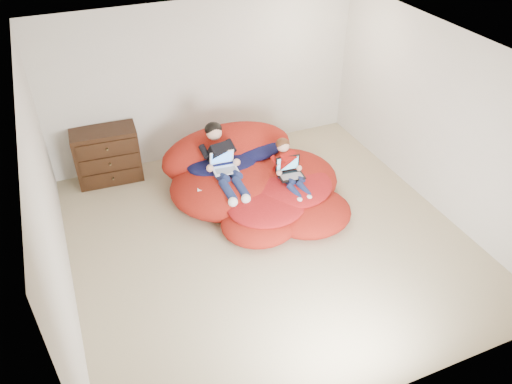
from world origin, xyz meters
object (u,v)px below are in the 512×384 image
at_px(younger_boy, 288,166).
at_px(laptop_black, 290,170).
at_px(dresser, 107,155).
at_px(beanbag_pile, 253,179).
at_px(laptop_white, 224,164).
at_px(older_boy, 222,158).

distance_m(younger_boy, laptop_black, 0.06).
relative_size(dresser, laptop_black, 2.61).
xyz_separation_m(beanbag_pile, younger_boy, (0.40, -0.34, 0.33)).
bearing_deg(dresser, laptop_white, -40.44).
height_order(older_boy, laptop_black, older_boy).
bearing_deg(dresser, younger_boy, -34.66).
xyz_separation_m(dresser, laptop_black, (2.28, -1.62, 0.13)).
xyz_separation_m(dresser, younger_boy, (2.28, -1.58, 0.17)).
bearing_deg(dresser, older_boy, -38.25).
height_order(older_boy, laptop_white, older_boy).
xyz_separation_m(younger_boy, laptop_black, (0.00, -0.04, -0.04)).
bearing_deg(older_boy, beanbag_pile, -12.07).
height_order(younger_boy, laptop_white, younger_boy).
distance_m(dresser, younger_boy, 2.78).
bearing_deg(older_boy, dresser, 141.75).
xyz_separation_m(beanbag_pile, laptop_black, (0.40, -0.38, 0.29)).
bearing_deg(dresser, laptop_black, -35.32).
height_order(beanbag_pile, laptop_white, beanbag_pile).
height_order(dresser, laptop_white, dresser).
height_order(older_boy, younger_boy, older_boy).
height_order(dresser, younger_boy, younger_boy).
relative_size(dresser, beanbag_pile, 0.39).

